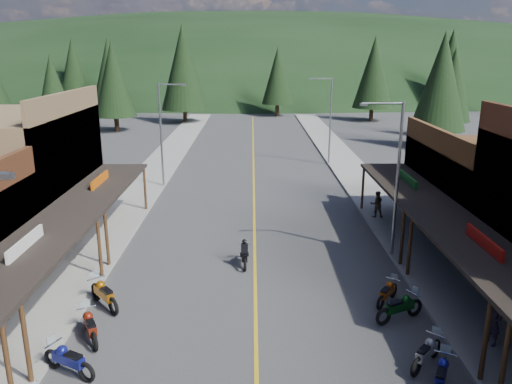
{
  "coord_description": "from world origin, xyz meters",
  "views": [
    {
      "loc": [
        -0.13,
        -15.93,
        10.32
      ],
      "look_at": [
        0.08,
        9.84,
        3.0
      ],
      "focal_mm": 35.0,
      "sensor_mm": 36.0,
      "label": 1
    }
  ],
  "objects_px": {
    "pine_7": "(74,69)",
    "pine_2": "(183,67)",
    "shop_east_3": "(495,192)",
    "pedestrian_east_b": "(377,204)",
    "streetlight_2": "(395,173)",
    "bike_east_7": "(427,351)",
    "pine_4": "(374,72)",
    "bike_west_9": "(104,293)",
    "bike_west_8": "(90,325)",
    "streetlight_1": "(163,130)",
    "pine_11": "(441,81)",
    "pine_5": "(451,65)",
    "pine_8": "(53,92)",
    "pine_3": "(278,75)",
    "streetlight_3": "(329,117)",
    "pine_1": "(109,70)",
    "shop_west_3": "(9,177)",
    "pedestrian_east_a": "(494,322)",
    "bike_west_7": "(68,359)",
    "bike_east_8": "(400,306)",
    "bike_east_9": "(387,291)",
    "pine_9": "(453,85)",
    "bike_east_6": "(441,374)",
    "rider_on_bike": "(245,254)",
    "pine_10": "(113,79)"
  },
  "relations": [
    {
      "from": "pine_7",
      "to": "pine_2",
      "type": "bearing_deg",
      "value": -39.29
    },
    {
      "from": "shop_east_3",
      "to": "pedestrian_east_b",
      "type": "xyz_separation_m",
      "value": [
        -6.02,
        2.75,
        -1.53
      ]
    },
    {
      "from": "streetlight_2",
      "to": "bike_east_7",
      "type": "bearing_deg",
      "value": -97.46
    },
    {
      "from": "streetlight_2",
      "to": "pine_4",
      "type": "relative_size",
      "value": 0.64
    },
    {
      "from": "pine_2",
      "to": "pine_7",
      "type": "distance_m",
      "value": 28.44
    },
    {
      "from": "shop_east_3",
      "to": "bike_west_9",
      "type": "height_order",
      "value": "shop_east_3"
    },
    {
      "from": "bike_west_8",
      "to": "streetlight_1",
      "type": "bearing_deg",
      "value": 64.38
    },
    {
      "from": "pine_4",
      "to": "pine_11",
      "type": "height_order",
      "value": "pine_4"
    },
    {
      "from": "pine_2",
      "to": "pine_5",
      "type": "xyz_separation_m",
      "value": [
        44.0,
        14.0,
        0.0
      ]
    },
    {
      "from": "pine_8",
      "to": "pine_3",
      "type": "bearing_deg",
      "value": 45.0
    },
    {
      "from": "pine_5",
      "to": "bike_west_9",
      "type": "relative_size",
      "value": 5.97
    },
    {
      "from": "streetlight_3",
      "to": "pedestrian_east_b",
      "type": "distance_m",
      "value": 16.34
    },
    {
      "from": "pine_1",
      "to": "pine_4",
      "type": "bearing_deg",
      "value": -13.39
    },
    {
      "from": "pine_8",
      "to": "pedestrian_east_b",
      "type": "relative_size",
      "value": 5.88
    },
    {
      "from": "shop_west_3",
      "to": "pine_11",
      "type": "distance_m",
      "value": 43.22
    },
    {
      "from": "streetlight_1",
      "to": "pine_8",
      "type": "distance_m",
      "value": 23.51
    },
    {
      "from": "streetlight_3",
      "to": "pedestrian_east_a",
      "type": "bearing_deg",
      "value": -87.14
    },
    {
      "from": "pine_1",
      "to": "bike_west_7",
      "type": "relative_size",
      "value": 5.76
    },
    {
      "from": "bike_east_8",
      "to": "streetlight_1",
      "type": "bearing_deg",
      "value": -173.83
    },
    {
      "from": "pine_7",
      "to": "bike_west_7",
      "type": "distance_m",
      "value": 82.15
    },
    {
      "from": "pine_8",
      "to": "bike_east_8",
      "type": "height_order",
      "value": "pine_8"
    },
    {
      "from": "shop_east_3",
      "to": "bike_east_7",
      "type": "height_order",
      "value": "shop_east_3"
    },
    {
      "from": "streetlight_1",
      "to": "streetlight_2",
      "type": "distance_m",
      "value": 19.73
    },
    {
      "from": "bike_west_7",
      "to": "bike_east_8",
      "type": "xyz_separation_m",
      "value": [
        11.84,
        3.37,
        0.02
      ]
    },
    {
      "from": "bike_east_8",
      "to": "pedestrian_east_b",
      "type": "xyz_separation_m",
      "value": [
        2.05,
        12.38,
        0.36
      ]
    },
    {
      "from": "streetlight_2",
      "to": "pedestrian_east_a",
      "type": "distance_m",
      "value": 9.04
    },
    {
      "from": "bike_east_9",
      "to": "pine_2",
      "type": "bearing_deg",
      "value": 143.1
    },
    {
      "from": "streetlight_2",
      "to": "bike_west_8",
      "type": "bearing_deg",
      "value": -149.75
    },
    {
      "from": "pine_5",
      "to": "pedestrian_east_a",
      "type": "distance_m",
      "value": 76.92
    },
    {
      "from": "pine_9",
      "to": "bike_east_6",
      "type": "distance_m",
      "value": 51.26
    },
    {
      "from": "shop_east_3",
      "to": "bike_east_7",
      "type": "xyz_separation_m",
      "value": [
        -8.02,
        -12.62,
        -1.95
      ]
    },
    {
      "from": "streetlight_3",
      "to": "bike_east_9",
      "type": "height_order",
      "value": "streetlight_3"
    },
    {
      "from": "pedestrian_east_b",
      "to": "pine_4",
      "type": "bearing_deg",
      "value": -105.53
    },
    {
      "from": "pine_1",
      "to": "bike_east_7",
      "type": "bearing_deg",
      "value": -67.37
    },
    {
      "from": "pine_5",
      "to": "rider_on_bike",
      "type": "distance_m",
      "value": 73.97
    },
    {
      "from": "pine_7",
      "to": "pedestrian_east_a",
      "type": "bearing_deg",
      "value": -62.04
    },
    {
      "from": "streetlight_2",
      "to": "bike_east_6",
      "type": "relative_size",
      "value": 3.82
    },
    {
      "from": "bike_east_8",
      "to": "bike_east_9",
      "type": "relative_size",
      "value": 1.16
    },
    {
      "from": "pine_3",
      "to": "rider_on_bike",
      "type": "height_order",
      "value": "pine_3"
    },
    {
      "from": "pine_4",
      "to": "pine_9",
      "type": "height_order",
      "value": "pine_4"
    },
    {
      "from": "pedestrian_east_b",
      "to": "bike_east_7",
      "type": "bearing_deg",
      "value": 79.65
    },
    {
      "from": "streetlight_1",
      "to": "bike_east_9",
      "type": "distance_m",
      "value": 23.03
    },
    {
      "from": "bike_west_7",
      "to": "pedestrian_east_a",
      "type": "bearing_deg",
      "value": -56.3
    },
    {
      "from": "streetlight_2",
      "to": "pine_10",
      "type": "xyz_separation_m",
      "value": [
        -24.95,
        42.0,
        2.32
      ]
    },
    {
      "from": "rider_on_bike",
      "to": "pine_10",
      "type": "bearing_deg",
      "value": 109.77
    },
    {
      "from": "shop_east_3",
      "to": "pine_4",
      "type": "xyz_separation_m",
      "value": [
        4.25,
        48.7,
        4.7
      ]
    },
    {
      "from": "bike_east_6",
      "to": "pedestrian_east_b",
      "type": "bearing_deg",
      "value": 110.12
    },
    {
      "from": "pine_2",
      "to": "pine_8",
      "type": "height_order",
      "value": "pine_2"
    },
    {
      "from": "pine_1",
      "to": "pine_8",
      "type": "height_order",
      "value": "pine_1"
    },
    {
      "from": "streetlight_1",
      "to": "shop_east_3",
      "type": "bearing_deg",
      "value": -27.33
    }
  ]
}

